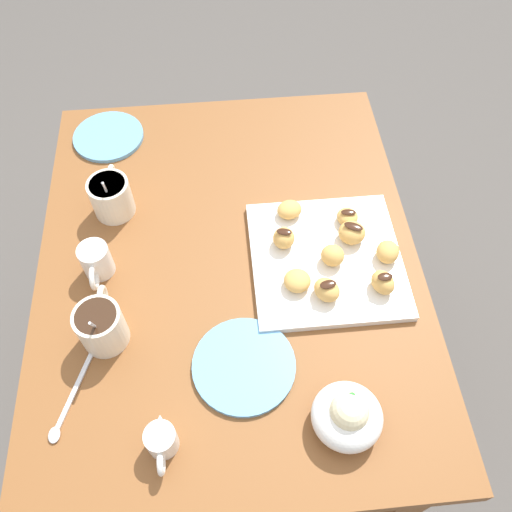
{
  "coord_description": "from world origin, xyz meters",
  "views": [
    {
      "loc": [
        -0.6,
        -0.0,
        1.66
      ],
      "look_at": [
        -0.01,
        -0.06,
        0.77
      ],
      "focal_mm": 37.27,
      "sensor_mm": 36.0,
      "label": 1
    }
  ],
  "objects_px": {
    "beignet_0": "(295,281)",
    "beignet_8": "(345,217)",
    "pastry_plate_square": "(324,260)",
    "ice_cream_bowl": "(345,416)",
    "beignet_3": "(386,252)",
    "coffee_mug_cream_right": "(109,196)",
    "cream_pitcher_white": "(94,261)",
    "beignet_6": "(325,290)",
    "beignet_7": "(282,238)",
    "saucer_sky_left": "(242,366)",
    "dining_table": "(230,295)",
    "beignet_1": "(350,233)",
    "chocolate_sauce_pitcher": "(159,441)",
    "beignet_4": "(288,210)",
    "coffee_mug_cream_left": "(99,325)",
    "beignet_5": "(331,256)",
    "beignet_2": "(381,283)",
    "saucer_sky_right": "(107,137)"
  },
  "relations": [
    {
      "from": "saucer_sky_right",
      "to": "beignet_4",
      "type": "xyz_separation_m",
      "value": [
        -0.28,
        -0.4,
        0.03
      ]
    },
    {
      "from": "saucer_sky_left",
      "to": "beignet_0",
      "type": "bearing_deg",
      "value": -37.27
    },
    {
      "from": "beignet_0",
      "to": "pastry_plate_square",
      "type": "bearing_deg",
      "value": -49.75
    },
    {
      "from": "saucer_sky_left",
      "to": "beignet_3",
      "type": "bearing_deg",
      "value": -56.65
    },
    {
      "from": "dining_table",
      "to": "beignet_5",
      "type": "distance_m",
      "value": 0.28
    },
    {
      "from": "beignet_3",
      "to": "chocolate_sauce_pitcher",
      "type": "bearing_deg",
      "value": 126.0
    },
    {
      "from": "ice_cream_bowl",
      "to": "beignet_5",
      "type": "xyz_separation_m",
      "value": [
        0.32,
        -0.03,
        -0.0
      ]
    },
    {
      "from": "coffee_mug_cream_left",
      "to": "beignet_7",
      "type": "distance_m",
      "value": 0.39
    },
    {
      "from": "dining_table",
      "to": "coffee_mug_cream_right",
      "type": "relative_size",
      "value": 7.39
    },
    {
      "from": "saucer_sky_left",
      "to": "pastry_plate_square",
      "type": "bearing_deg",
      "value": -41.25
    },
    {
      "from": "beignet_8",
      "to": "beignet_3",
      "type": "bearing_deg",
      "value": -147.49
    },
    {
      "from": "chocolate_sauce_pitcher",
      "to": "beignet_5",
      "type": "bearing_deg",
      "value": -45.89
    },
    {
      "from": "coffee_mug_cream_left",
      "to": "beignet_4",
      "type": "height_order",
      "value": "coffee_mug_cream_left"
    },
    {
      "from": "dining_table",
      "to": "beignet_5",
      "type": "bearing_deg",
      "value": -98.82
    },
    {
      "from": "pastry_plate_square",
      "to": "saucer_sky_right",
      "type": "xyz_separation_m",
      "value": [
        0.4,
        0.46,
        -0.0
      ]
    },
    {
      "from": "beignet_4",
      "to": "beignet_6",
      "type": "distance_m",
      "value": 0.21
    },
    {
      "from": "chocolate_sauce_pitcher",
      "to": "coffee_mug_cream_left",
      "type": "bearing_deg",
      "value": 26.97
    },
    {
      "from": "beignet_7",
      "to": "beignet_8",
      "type": "distance_m",
      "value": 0.15
    },
    {
      "from": "pastry_plate_square",
      "to": "beignet_4",
      "type": "relative_size",
      "value": 5.71
    },
    {
      "from": "beignet_5",
      "to": "beignet_1",
      "type": "bearing_deg",
      "value": -43.62
    },
    {
      "from": "beignet_3",
      "to": "beignet_4",
      "type": "distance_m",
      "value": 0.22
    },
    {
      "from": "beignet_0",
      "to": "beignet_8",
      "type": "xyz_separation_m",
      "value": [
        0.15,
        -0.13,
        -0.0
      ]
    },
    {
      "from": "beignet_5",
      "to": "beignet_8",
      "type": "height_order",
      "value": "beignet_5"
    },
    {
      "from": "beignet_3",
      "to": "saucer_sky_left",
      "type": "bearing_deg",
      "value": 123.35
    },
    {
      "from": "saucer_sky_left",
      "to": "chocolate_sauce_pitcher",
      "type": "bearing_deg",
      "value": 131.07
    },
    {
      "from": "beignet_1",
      "to": "beignet_5",
      "type": "bearing_deg",
      "value": 136.38
    },
    {
      "from": "beignet_2",
      "to": "beignet_5",
      "type": "height_order",
      "value": "same"
    },
    {
      "from": "saucer_sky_left",
      "to": "beignet_4",
      "type": "bearing_deg",
      "value": -20.66
    },
    {
      "from": "cream_pitcher_white",
      "to": "beignet_3",
      "type": "distance_m",
      "value": 0.58
    },
    {
      "from": "dining_table",
      "to": "beignet_1",
      "type": "distance_m",
      "value": 0.31
    },
    {
      "from": "cream_pitcher_white",
      "to": "chocolate_sauce_pitcher",
      "type": "distance_m",
      "value": 0.38
    },
    {
      "from": "beignet_2",
      "to": "beignet_7",
      "type": "relative_size",
      "value": 1.1
    },
    {
      "from": "cream_pitcher_white",
      "to": "beignet_6",
      "type": "bearing_deg",
      "value": -103.26
    },
    {
      "from": "beignet_4",
      "to": "beignet_3",
      "type": "bearing_deg",
      "value": -125.09
    },
    {
      "from": "dining_table",
      "to": "coffee_mug_cream_right",
      "type": "height_order",
      "value": "coffee_mug_cream_right"
    },
    {
      "from": "beignet_3",
      "to": "beignet_6",
      "type": "bearing_deg",
      "value": 119.08
    },
    {
      "from": "pastry_plate_square",
      "to": "beignet_3",
      "type": "distance_m",
      "value": 0.12
    },
    {
      "from": "beignet_2",
      "to": "beignet_1",
      "type": "bearing_deg",
      "value": 16.71
    },
    {
      "from": "pastry_plate_square",
      "to": "ice_cream_bowl",
      "type": "bearing_deg",
      "value": 176.04
    },
    {
      "from": "saucer_sky_left",
      "to": "beignet_0",
      "type": "height_order",
      "value": "beignet_0"
    },
    {
      "from": "beignet_1",
      "to": "coffee_mug_cream_left",
      "type": "bearing_deg",
      "value": 109.01
    },
    {
      "from": "dining_table",
      "to": "beignet_4",
      "type": "xyz_separation_m",
      "value": [
        0.09,
        -0.14,
        0.18
      ]
    },
    {
      "from": "saucer_sky_left",
      "to": "beignet_7",
      "type": "bearing_deg",
      "value": -22.0
    },
    {
      "from": "saucer_sky_left",
      "to": "beignet_5",
      "type": "height_order",
      "value": "beignet_5"
    },
    {
      "from": "coffee_mug_cream_left",
      "to": "saucer_sky_right",
      "type": "bearing_deg",
      "value": 3.09
    },
    {
      "from": "saucer_sky_left",
      "to": "beignet_6",
      "type": "height_order",
      "value": "beignet_6"
    },
    {
      "from": "pastry_plate_square",
      "to": "beignet_8",
      "type": "relative_size",
      "value": 6.58
    },
    {
      "from": "coffee_mug_cream_right",
      "to": "cream_pitcher_white",
      "type": "height_order",
      "value": "coffee_mug_cream_right"
    },
    {
      "from": "beignet_5",
      "to": "beignet_7",
      "type": "distance_m",
      "value": 0.1
    },
    {
      "from": "beignet_6",
      "to": "beignet_7",
      "type": "distance_m",
      "value": 0.14
    }
  ]
}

